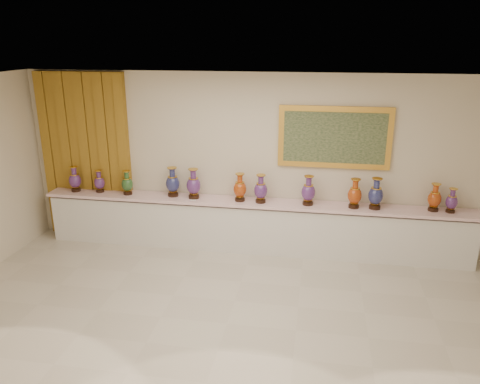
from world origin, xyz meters
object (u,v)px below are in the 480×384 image
(vase_1, at_px, (99,182))
(vase_2, at_px, (127,184))
(counter, at_px, (252,226))
(vase_0, at_px, (75,180))

(vase_1, height_order, vase_2, vase_2)
(counter, height_order, vase_2, vase_2)
(counter, bearing_deg, vase_2, -179.25)
(counter, xyz_separation_m, vase_1, (-2.75, 0.01, 0.64))
(vase_0, bearing_deg, counter, 0.31)
(vase_1, bearing_deg, vase_2, -4.36)
(vase_0, distance_m, vase_1, 0.45)
(counter, relative_size, vase_2, 17.00)
(vase_2, bearing_deg, vase_0, 179.33)
(counter, distance_m, vase_1, 2.82)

